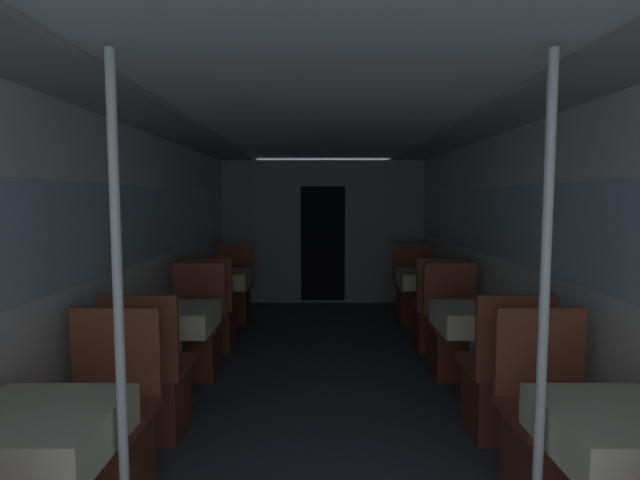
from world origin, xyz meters
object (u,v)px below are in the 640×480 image
Objects in this scene: chair_left_far_1 at (194,341)px; chair_right_far_0 at (552,445)px; dining_table_left_0 at (37,440)px; chair_left_near_1 at (151,391)px; support_pole_right_0 at (542,330)px; dining_table_right_0 at (623,440)px; chair_right_far_1 at (454,341)px; dining_table_left_1 at (174,322)px; dining_table_right_1 at (475,322)px; support_pole_left_0 at (118,330)px; dining_table_right_2 at (424,281)px; chair_right_near_1 at (500,390)px; chair_left_far_0 at (102,446)px; dining_table_left_2 at (222,281)px; chair_right_far_2 at (414,298)px; chair_left_near_2 at (212,321)px; chair_left_far_2 at (231,299)px; chair_right_near_2 at (435,321)px.

chair_left_far_1 is 2.90m from chair_right_far_0.
dining_table_left_0 is 0.76× the size of chair_left_near_1.
dining_table_left_0 is 0.76× the size of chair_right_far_0.
support_pole_right_0 is at bearing 59.53° from chair_right_far_0.
chair_left_near_1 reaches higher than dining_table_left_0.
chair_right_far_1 is (0.00, 2.38, -0.31)m from dining_table_right_0.
dining_table_right_1 is (2.25, 0.00, 0.00)m from dining_table_left_1.
support_pole_left_0 is at bearing -136.47° from dining_table_right_1.
dining_table_left_1 is 0.76× the size of chair_right_far_1.
chair_left_far_1 is at bearing -150.55° from dining_table_right_2.
chair_left_far_1 and chair_right_near_1 have the same top height.
chair_left_far_0 is 2.36m from chair_right_near_1.
chair_right_near_1 is (2.25, -0.56, -0.31)m from dining_table_left_1.
chair_right_far_2 reaches higher than dining_table_left_2.
dining_table_left_0 is 3.66m from dining_table_left_2.
chair_left_near_2 is 3.84m from dining_table_right_0.
chair_left_far_1 is 2.90m from chair_right_far_2.
chair_right_near_1 is (2.25, -1.83, 0.00)m from chair_left_near_2.
dining_table_left_0 is at bearing 90.00° from chair_left_far_2.
dining_table_right_2 is at bearing 84.88° from support_pole_right_0.
chair_left_far_1 is at bearing 153.69° from chair_right_near_1.
dining_table_left_1 is at bearing 140.93° from dining_table_right_0.
chair_right_near_2 is at bearing 29.45° from dining_table_left_1.
chair_left_far_0 is 2.60m from dining_table_right_1.
chair_left_far_2 is at bearing 94.45° from support_pole_left_0.
chair_right_far_2 is (2.25, 2.38, -0.31)m from dining_table_left_1.
support_pole_left_0 is at bearing 120.47° from chair_left_far_0.
chair_left_near_2 is 1.00× the size of chair_left_far_2.
dining_table_left_2 is 1.00× the size of dining_table_right_0.
dining_table_left_1 is 1.00× the size of dining_table_left_2.
dining_table_right_1 is 0.64m from chair_right_far_1.
chair_right_far_1 is (2.25, 0.56, -0.31)m from dining_table_left_1.
chair_left_far_1 is at bearing 166.11° from dining_table_right_1.
chair_left_near_1 is at bearing 90.00° from chair_left_far_2.
chair_left_near_1 and chair_right_near_1 have the same top height.
dining_table_right_1 is 1.00× the size of dining_table_right_2.
dining_table_left_0 is 0.76× the size of chair_left_far_2.
chair_left_near_2 is at bearing 90.00° from dining_table_left_1.
chair_left_far_2 is at bearing -58.37° from chair_right_far_0.
dining_table_right_2 is 0.64m from chair_right_near_2.
dining_table_right_0 is at bearing -90.00° from dining_table_right_1.
dining_table_right_2 is (1.92, 3.66, -0.43)m from support_pole_left_0.
chair_right_near_2 is (0.00, 2.54, 0.00)m from chair_right_far_0.
support_pole_right_0 reaches higher than chair_left_far_2.
chair_right_near_1 reaches higher than dining_table_right_1.
dining_table_right_1 is (2.25, -1.27, 0.31)m from chair_left_near_2.
dining_table_left_0 is 0.76× the size of chair_left_far_0.
dining_table_right_0 is at bearing 0.00° from support_pole_left_0.
chair_left_far_2 is 1.32× the size of dining_table_right_2.
support_pole_right_0 is at bearing -95.12° from dining_table_right_2.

